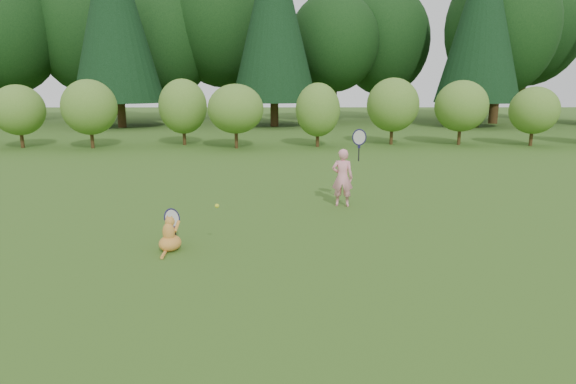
{
  "coord_description": "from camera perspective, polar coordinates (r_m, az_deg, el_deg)",
  "views": [
    {
      "loc": [
        0.15,
        -7.36,
        2.51
      ],
      "look_at": [
        0.2,
        0.8,
        0.7
      ],
      "focal_mm": 30.0,
      "sensor_mm": 36.0,
      "label": 1
    }
  ],
  "objects": [
    {
      "name": "child",
      "position": [
        10.19,
        6.53,
        1.87
      ],
      "size": [
        0.7,
        0.37,
        1.84
      ],
      "rotation": [
        0.0,
        0.0,
        2.96
      ],
      "color": "pink",
      "rests_on": "ground"
    },
    {
      "name": "ground",
      "position": [
        7.78,
        -1.45,
        -6.32
      ],
      "size": [
        100.0,
        100.0,
        0.0
      ],
      "primitive_type": "plane",
      "color": "#345818",
      "rests_on": "ground"
    },
    {
      "name": "cat",
      "position": [
        7.7,
        -13.85,
        -4.66
      ],
      "size": [
        0.54,
        0.85,
        0.75
      ],
      "rotation": [
        0.0,
        0.0,
        -0.37
      ],
      "color": "orange",
      "rests_on": "ground"
    },
    {
      "name": "shrub_row",
      "position": [
        20.4,
        -0.76,
        9.39
      ],
      "size": [
        28.0,
        3.0,
        2.8
      ],
      "primitive_type": null,
      "color": "#4C7A26",
      "rests_on": "ground"
    },
    {
      "name": "woodland_backdrop",
      "position": [
        30.77,
        -0.65,
        21.85
      ],
      "size": [
        48.0,
        10.0,
        15.0
      ],
      "primitive_type": null,
      "color": "black",
      "rests_on": "ground"
    },
    {
      "name": "tennis_ball",
      "position": [
        7.42,
        -8.42,
        -1.64
      ],
      "size": [
        0.07,
        0.07,
        0.07
      ],
      "color": "#C9CD18",
      "rests_on": "ground"
    }
  ]
}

